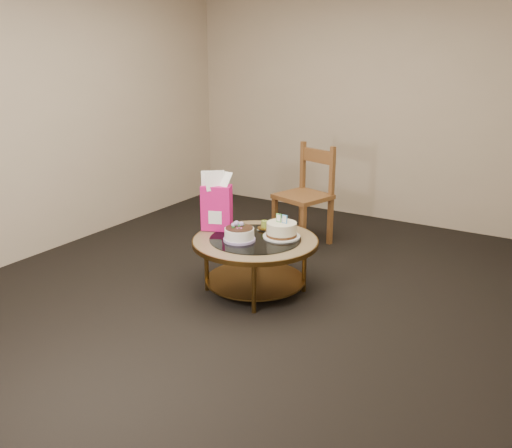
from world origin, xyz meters
The scene contains 8 objects.
ground centered at (0.00, 0.00, 0.00)m, with size 5.00×5.00×0.00m, color black.
room_walls centered at (0.00, 0.00, 1.54)m, with size 4.52×5.02×2.61m.
coffee_table centered at (0.00, 0.00, 0.38)m, with size 1.02×1.02×0.46m.
decorated_cake centered at (-0.08, -0.11, 0.51)m, with size 0.26×0.26×0.15m.
cream_cake centered at (0.16, 0.14, 0.52)m, with size 0.30×0.30×0.19m.
gift_bag centered at (-0.40, 0.03, 0.70)m, with size 0.28×0.24×0.49m.
pillar_candle centered at (-0.05, 0.23, 0.49)m, with size 0.12×0.12×0.09m.
dining_chair centered at (-0.19, 1.28, 0.51)m, with size 0.57×0.57×1.00m.
Camera 1 is at (2.26, -3.69, 1.97)m, focal length 40.00 mm.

